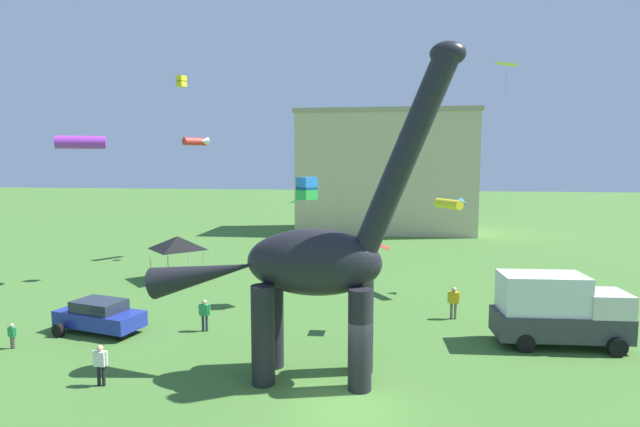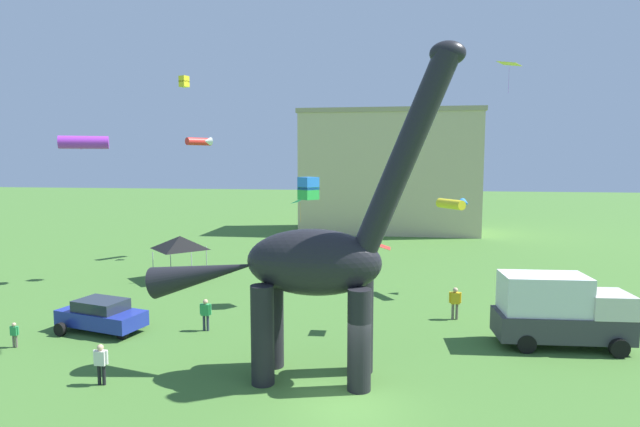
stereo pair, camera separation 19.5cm
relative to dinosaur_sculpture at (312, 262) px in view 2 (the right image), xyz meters
name	(u,v)px [view 2 (the right image)]	position (x,y,z in m)	size (l,w,h in m)	color
ground_plane	(345,405)	(1.44, -2.04, -4.44)	(240.00, 240.00, 0.00)	#42702D
dinosaur_sculpture	(312,262)	(0.00, 0.00, 0.00)	(11.74, 2.49, 12.27)	black
parked_sedan_left	(101,315)	(-10.84, 3.69, -3.63)	(4.51, 2.74, 1.55)	navy
parked_box_truck	(559,310)	(10.23, 4.77, -2.79)	(5.71, 2.42, 3.20)	#38383D
person_strolling_adult	(14,332)	(-13.42, 1.16, -3.76)	(0.42, 0.18, 1.12)	#6B6056
person_photographer	(455,300)	(6.16, 8.02, -3.42)	(0.63, 0.28, 1.68)	#6B6056
person_near_flyer	(101,360)	(-7.53, -1.77, -3.51)	(0.57, 0.25, 1.53)	black
person_far_spectator	(206,312)	(-5.91, 4.49, -3.50)	(0.58, 0.26, 1.55)	#2D3347
festival_canopy_tent	(180,243)	(-11.52, 14.52, -1.89)	(3.15, 3.15, 3.00)	#B2B2B7
kite_high_right	(384,247)	(2.52, 5.68, -0.32)	(0.63, 0.87, 0.20)	red
kite_near_low	(509,64)	(10.11, 16.39, 9.84)	(1.83, 2.00, 1.98)	yellow
kite_drifting	(308,188)	(-1.77, 9.70, 2.18)	(1.24, 1.24, 1.25)	#287AE5
kite_mid_right	(184,81)	(-11.22, 15.25, 9.03)	(0.68, 0.68, 0.73)	yellow
kite_trailing	(454,204)	(6.54, 13.18, 1.11)	(2.16, 2.04, 0.61)	yellow
kite_apex	(84,143)	(-17.25, 12.95, 4.89)	(3.06, 3.09, 0.88)	purple
kite_high_left	(201,141)	(-12.94, 22.44, 5.26)	(2.37, 2.25, 0.67)	red
kite_far_right	(300,200)	(-4.27, 20.76, 0.63)	(1.29, 1.69, 2.03)	#19B2B7
background_building_block	(389,171)	(2.30, 40.57, 2.41)	(19.86, 8.80, 13.68)	#CCB78E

